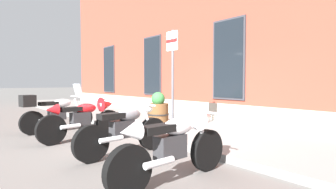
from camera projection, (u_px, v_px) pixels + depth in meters
ground_plane at (146, 140)px, 6.35m from camera, size 140.00×140.00×0.00m
sidewalk at (193, 130)px, 7.34m from camera, size 30.27×3.13×0.13m
brick_pub_facade at (275, 1)px, 9.86m from camera, size 24.27×5.56×8.85m
motorcycle_silver_touring at (55, 112)px, 7.31m from camera, size 0.67×2.04×1.34m
motorcycle_red_sport at (85, 117)px, 6.34m from camera, size 0.62×2.13×1.00m
motorcycle_grey_naked at (125, 130)px, 4.97m from camera, size 0.62×2.02×0.95m
motorcycle_white_sport at (177, 141)px, 3.67m from camera, size 0.62×2.11×1.01m
parking_sign at (172, 68)px, 6.10m from camera, size 0.36×0.07×2.45m
barrel_planter at (158, 111)px, 7.77m from camera, size 0.64×0.64×0.97m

